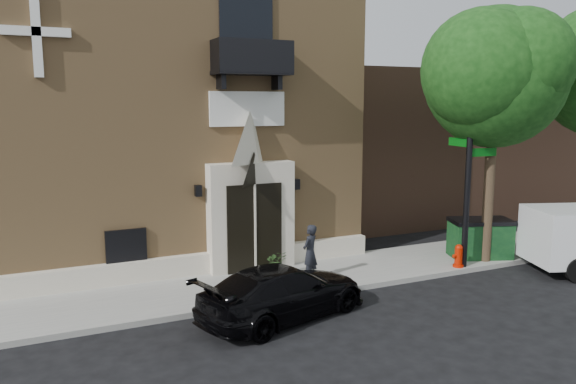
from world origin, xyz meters
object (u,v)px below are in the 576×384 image
(black_sedan, at_px, (283,292))
(dumpster, at_px, (480,238))
(street_sign, at_px, (469,156))
(fire_hydrant, at_px, (459,256))
(pedestrian_near, at_px, (310,252))

(black_sedan, bearing_deg, dumpster, -94.15)
(street_sign, xyz_separation_m, fire_hydrant, (-0.22, -0.00, -3.03))
(street_sign, height_order, fire_hydrant, street_sign)
(black_sedan, bearing_deg, fire_hydrant, -96.65)
(black_sedan, height_order, fire_hydrant, black_sedan)
(dumpster, bearing_deg, street_sign, -133.11)
(pedestrian_near, bearing_deg, street_sign, 136.32)
(black_sedan, distance_m, pedestrian_near, 2.60)
(dumpster, distance_m, pedestrian_near, 6.05)
(black_sedan, relative_size, pedestrian_near, 2.81)
(fire_hydrant, distance_m, pedestrian_near, 4.73)
(black_sedan, bearing_deg, pedestrian_near, -57.92)
(black_sedan, xyz_separation_m, fire_hydrant, (6.33, 1.13, -0.15))
(dumpster, xyz_separation_m, pedestrian_near, (-6.04, 0.21, 0.16))
(fire_hydrant, height_order, dumpster, dumpster)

